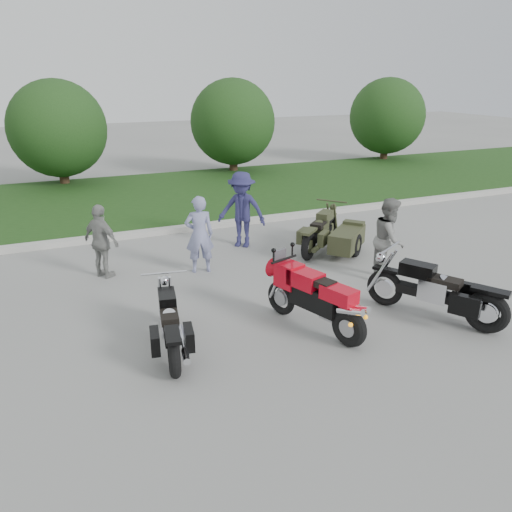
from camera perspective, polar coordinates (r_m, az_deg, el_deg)
name	(u,v)px	position (r m, az deg, el deg)	size (l,w,h in m)	color
ground	(291,321)	(8.96, 4.06, -7.45)	(80.00, 80.00, 0.00)	#989893
curb	(195,227)	(14.14, -7.02, 3.28)	(60.00, 0.30, 0.15)	#B9B7AF
grass_strip	(161,196)	(18.04, -10.79, 6.74)	(60.00, 8.00, 0.14)	#2A511C
tree_mid_left	(58,129)	(20.64, -21.71, 13.36)	(3.60, 3.60, 4.00)	#3F2B1C
tree_mid_right	(233,122)	(22.01, -2.66, 15.04)	(3.60, 3.60, 4.00)	#3F2B1C
tree_far_right	(387,116)	(25.91, 14.76, 15.20)	(3.60, 3.60, 4.00)	#3F2B1C
sportbike_red	(316,297)	(8.45, 6.83, -4.71)	(0.90, 2.12, 1.04)	black
cruiser_left	(170,327)	(7.95, -9.76, -7.99)	(0.53, 2.19, 0.85)	black
cruiser_right	(440,294)	(9.37, 20.27, -4.07)	(1.42, 2.26, 0.97)	black
cruiser_sidecar	(335,237)	(12.24, 9.04, 2.19)	(2.01, 2.05, 0.90)	black
person_stripe	(199,235)	(10.89, -6.49, 2.45)	(0.63, 0.41, 1.71)	#858AB6
person_grey	(389,239)	(10.85, 14.98, 1.91)	(0.85, 0.66, 1.74)	gray
person_denim	(242,210)	(12.46, -1.64, 5.29)	(1.23, 0.71, 1.90)	navy
person_back	(102,242)	(11.04, -17.24, 1.59)	(0.94, 0.39, 1.60)	gray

